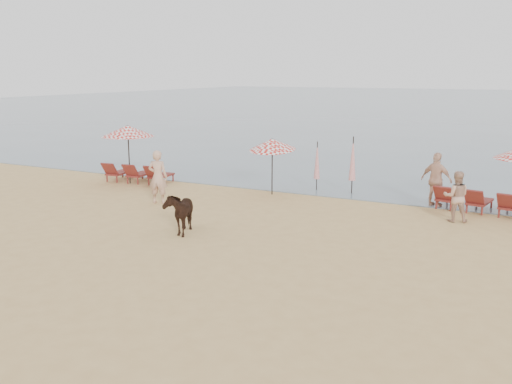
% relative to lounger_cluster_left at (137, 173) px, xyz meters
% --- Properties ---
extents(ground, '(120.00, 120.00, 0.00)m').
position_rel_lounger_cluster_left_xyz_m(ground, '(7.75, -9.05, -0.41)').
color(ground, tan).
rests_on(ground, ground).
extents(sea, '(160.00, 140.00, 0.06)m').
position_rel_lounger_cluster_left_xyz_m(sea, '(7.75, 70.95, -0.41)').
color(sea, '#51606B').
rests_on(sea, ground).
extents(lounger_cluster_left, '(2.82, 1.84, 0.59)m').
position_rel_lounger_cluster_left_xyz_m(lounger_cluster_left, '(0.00, 0.00, 0.00)').
color(lounger_cluster_left, maroon).
rests_on(lounger_cluster_left, ground).
extents(lounger_cluster_right, '(3.89, 2.15, 0.58)m').
position_rel_lounger_cluster_left_xyz_m(lounger_cluster_right, '(14.03, 0.96, -0.00)').
color(lounger_cluster_right, maroon).
rests_on(lounger_cluster_right, ground).
extents(umbrella_open_left_a, '(2.17, 2.17, 2.47)m').
position_rel_lounger_cluster_left_xyz_m(umbrella_open_left_a, '(-0.14, -0.31, 1.81)').
color(umbrella_open_left_a, black).
rests_on(umbrella_open_left_a, ground).
extents(umbrella_open_left_b, '(1.76, 1.79, 2.24)m').
position_rel_lounger_cluster_left_xyz_m(umbrella_open_left_b, '(6.13, 0.46, 1.53)').
color(umbrella_open_left_b, black).
rests_on(umbrella_open_left_b, ground).
extents(umbrella_closed_left, '(0.27, 0.27, 2.24)m').
position_rel_lounger_cluster_left_xyz_m(umbrella_closed_left, '(8.86, 1.89, 0.97)').
color(umbrella_closed_left, black).
rests_on(umbrella_closed_left, ground).
extents(umbrella_closed_right, '(0.24, 0.24, 1.96)m').
position_rel_lounger_cluster_left_xyz_m(umbrella_closed_right, '(7.40, 1.92, 0.80)').
color(umbrella_closed_right, black).
rests_on(umbrella_closed_right, ground).
extents(cow, '(1.21, 1.65, 1.27)m').
position_rel_lounger_cluster_left_xyz_m(cow, '(6.01, -5.57, 0.23)').
color(cow, black).
rests_on(cow, ground).
extents(beachgoer_left, '(0.80, 0.62, 1.93)m').
position_rel_lounger_cluster_left_xyz_m(beachgoer_left, '(3.15, -2.75, 0.55)').
color(beachgoer_left, tan).
rests_on(beachgoer_left, ground).
extents(beachgoer_right_a, '(0.91, 0.78, 1.61)m').
position_rel_lounger_cluster_left_xyz_m(beachgoer_right_a, '(13.02, -0.57, 0.40)').
color(beachgoer_right_a, tan).
rests_on(beachgoer_right_a, ground).
extents(beachgoer_right_b, '(1.21, 0.76, 1.91)m').
position_rel_lounger_cluster_left_xyz_m(beachgoer_right_b, '(12.10, 1.20, 0.55)').
color(beachgoer_right_b, tan).
rests_on(beachgoer_right_b, ground).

